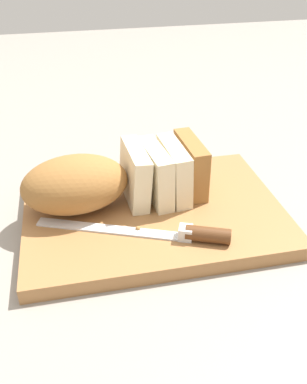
{
  "coord_description": "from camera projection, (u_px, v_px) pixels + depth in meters",
  "views": [
    {
      "loc": [
        -0.13,
        -0.56,
        0.42
      ],
      "look_at": [
        0.0,
        0.0,
        0.05
      ],
      "focal_mm": 39.26,
      "sensor_mm": 36.0,
      "label": 1
    }
  ],
  "objects": [
    {
      "name": "bread_knife",
      "position": [
        181.0,
        233.0,
        0.62
      ],
      "size": [
        0.28,
        0.14,
        0.02
      ],
      "rotation": [
        0.0,
        0.0,
        2.74
      ],
      "color": "silver",
      "rests_on": "cutting_board"
    },
    {
      "name": "crumb_near_loaf",
      "position": [
        164.0,
        206.0,
        0.7
      ],
      "size": [
        0.0,
        0.0,
        0.0
      ],
      "primitive_type": "sphere",
      "color": "#A8753D",
      "rests_on": "cutting_board"
    },
    {
      "name": "crumb_near_knife",
      "position": [
        138.0,
        228.0,
        0.64
      ],
      "size": [
        0.01,
        0.01,
        0.01
      ],
      "primitive_type": "sphere",
      "color": "#A8753D",
      "rests_on": "cutting_board"
    },
    {
      "name": "crumb_stray_right",
      "position": [
        146.0,
        186.0,
        0.75
      ],
      "size": [
        0.01,
        0.01,
        0.01
      ],
      "primitive_type": "sphere",
      "color": "#A8753D",
      "rests_on": "cutting_board"
    },
    {
      "name": "cutting_board",
      "position": [
        154.0,
        213.0,
        0.7
      ],
      "size": [
        0.43,
        0.31,
        0.02
      ],
      "primitive_type": "cube",
      "rotation": [
        0.0,
        0.0,
        -0.02
      ],
      "color": "#9E6B3D",
      "rests_on": "ground_plane"
    },
    {
      "name": "ground_plane",
      "position": [
        154.0,
        219.0,
        0.71
      ],
      "size": [
        3.0,
        3.0,
        0.0
      ],
      "primitive_type": "plane",
      "color": "gray"
    },
    {
      "name": "crumb_stray_left",
      "position": [
        153.0,
        187.0,
        0.75
      ],
      "size": [
        0.0,
        0.0,
        0.0
      ],
      "primitive_type": "sphere",
      "color": "#A8753D",
      "rests_on": "cutting_board"
    },
    {
      "name": "bread_loaf",
      "position": [
        111.0,
        179.0,
        0.69
      ],
      "size": [
        0.3,
        0.13,
        0.09
      ],
      "rotation": [
        0.0,
        0.0,
        0.07
      ],
      "color": "#996633",
      "rests_on": "cutting_board"
    }
  ]
}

